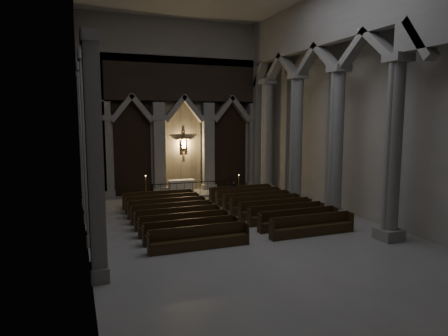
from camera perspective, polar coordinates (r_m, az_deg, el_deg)
name	(u,v)px	position (r m, az deg, el deg)	size (l,w,h in m)	color
room	(253,65)	(17.68, 4.22, 14.46)	(24.00, 24.10, 12.00)	gray
sanctuary_wall	(184,99)	(28.45, -5.79, 9.73)	(14.00, 0.77, 12.00)	gray
right_arcade	(341,69)	(21.66, 16.35, 13.46)	(1.00, 24.00, 12.00)	gray
left_pilasters	(88,149)	(19.48, -18.86, 2.54)	(0.60, 13.00, 8.03)	gray
sanctuary_step	(188,194)	(28.03, -5.12, -3.66)	(8.50, 2.60, 0.15)	gray
altar	(181,186)	(27.89, -6.11, -2.61)	(1.80, 0.72, 0.92)	beige
altar_rail	(192,187)	(26.93, -4.54, -2.72)	(5.51, 0.09, 1.08)	black
candle_stand_left	(146,194)	(26.49, -11.07, -3.60)	(0.28, 0.28, 1.64)	#AC8B35
candle_stand_right	(239,188)	(28.41, 2.11, -2.90)	(0.22, 0.22, 1.33)	#AC8B35
pews	(225,213)	(21.32, 0.12, -6.49)	(9.66, 8.77, 0.95)	black
worshipper	(235,193)	(25.15, 1.51, -3.55)	(0.48, 0.31, 1.32)	black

